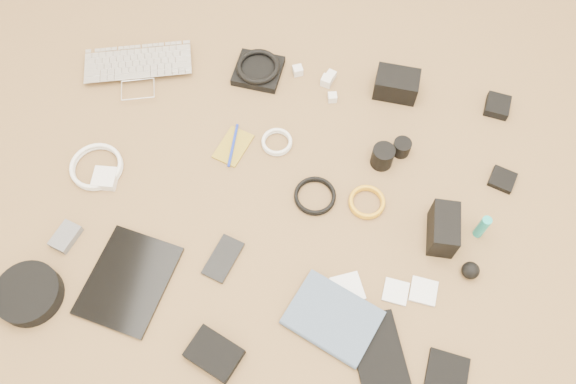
# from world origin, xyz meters

# --- Properties ---
(laptop) EXTENTS (0.40, 0.33, 0.03)m
(laptop) POSITION_xyz_m (-0.50, 0.40, 0.01)
(laptop) COLOR silver
(laptop) RESTS_ON ground
(headphone_pouch) EXTENTS (0.16, 0.16, 0.03)m
(headphone_pouch) POSITION_xyz_m (-0.12, 0.47, 0.01)
(headphone_pouch) COLOR black
(headphone_pouch) RESTS_ON ground
(headphones) EXTENTS (0.19, 0.19, 0.02)m
(headphones) POSITION_xyz_m (-0.12, 0.47, 0.04)
(headphones) COLOR black
(headphones) RESTS_ON headphone_pouch
(charger_a) EXTENTS (0.04, 0.04, 0.03)m
(charger_a) POSITION_xyz_m (0.01, 0.49, 0.01)
(charger_a) COLOR silver
(charger_a) RESTS_ON ground
(charger_b) EXTENTS (0.04, 0.04, 0.03)m
(charger_b) POSITION_xyz_m (0.12, 0.49, 0.01)
(charger_b) COLOR silver
(charger_b) RESTS_ON ground
(charger_c) EXTENTS (0.04, 0.04, 0.03)m
(charger_c) POSITION_xyz_m (0.11, 0.46, 0.02)
(charger_c) COLOR silver
(charger_c) RESTS_ON ground
(charger_d) EXTENTS (0.03, 0.03, 0.03)m
(charger_d) POSITION_xyz_m (0.14, 0.40, 0.01)
(charger_d) COLOR silver
(charger_d) RESTS_ON ground
(dslr_camera) EXTENTS (0.14, 0.10, 0.08)m
(dslr_camera) POSITION_xyz_m (0.33, 0.46, 0.04)
(dslr_camera) COLOR black
(dslr_camera) RESTS_ON ground
(lens_pouch) EXTENTS (0.09, 0.09, 0.03)m
(lens_pouch) POSITION_xyz_m (0.66, 0.44, 0.01)
(lens_pouch) COLOR black
(lens_pouch) RESTS_ON ground
(notebook_olive) EXTENTS (0.12, 0.15, 0.01)m
(notebook_olive) POSITION_xyz_m (-0.15, 0.18, 0.00)
(notebook_olive) COLOR olive
(notebook_olive) RESTS_ON ground
(pen_blue) EXTENTS (0.01, 0.15, 0.01)m
(pen_blue) POSITION_xyz_m (-0.15, 0.18, 0.01)
(pen_blue) COLOR #152AAB
(pen_blue) RESTS_ON notebook_olive
(cable_white_a) EXTENTS (0.10, 0.10, 0.01)m
(cable_white_a) POSITION_xyz_m (-0.02, 0.21, 0.01)
(cable_white_a) COLOR white
(cable_white_a) RESTS_ON ground
(lens_a) EXTENTS (0.08, 0.08, 0.07)m
(lens_a) POSITION_xyz_m (0.31, 0.19, 0.04)
(lens_a) COLOR black
(lens_a) RESTS_ON ground
(lens_b) EXTENTS (0.07, 0.07, 0.05)m
(lens_b) POSITION_xyz_m (0.37, 0.24, 0.03)
(lens_b) COLOR black
(lens_b) RESTS_ON ground
(card_reader) EXTENTS (0.09, 0.09, 0.02)m
(card_reader) POSITION_xyz_m (0.67, 0.18, 0.01)
(card_reader) COLOR black
(card_reader) RESTS_ON ground
(power_brick) EXTENTS (0.07, 0.07, 0.03)m
(power_brick) POSITION_xyz_m (-0.50, 0.01, 0.01)
(power_brick) COLOR silver
(power_brick) RESTS_ON ground
(cable_white_b) EXTENTS (0.17, 0.17, 0.01)m
(cable_white_b) POSITION_xyz_m (-0.54, 0.04, 0.01)
(cable_white_b) COLOR white
(cable_white_b) RESTS_ON ground
(cable_black) EXTENTS (0.14, 0.14, 0.01)m
(cable_black) POSITION_xyz_m (0.12, 0.04, 0.01)
(cable_black) COLOR black
(cable_black) RESTS_ON ground
(cable_yellow) EXTENTS (0.14, 0.14, 0.01)m
(cable_yellow) POSITION_xyz_m (0.28, 0.04, 0.01)
(cable_yellow) COLOR gold
(cable_yellow) RESTS_ON ground
(flash) EXTENTS (0.07, 0.13, 0.10)m
(flash) POSITION_xyz_m (0.49, -0.03, 0.05)
(flash) COLOR black
(flash) RESTS_ON ground
(lens_cleaner) EXTENTS (0.03, 0.03, 0.09)m
(lens_cleaner) POSITION_xyz_m (0.60, -0.01, 0.05)
(lens_cleaner) COLOR teal
(lens_cleaner) RESTS_ON ground
(battery_charger) EXTENTS (0.08, 0.10, 0.02)m
(battery_charger) POSITION_xyz_m (-0.56, -0.19, 0.01)
(battery_charger) COLOR #55565A
(battery_charger) RESTS_ON ground
(tablet) EXTENTS (0.26, 0.31, 0.01)m
(tablet) POSITION_xyz_m (-0.35, -0.29, 0.01)
(tablet) COLOR black
(tablet) RESTS_ON ground
(phone) EXTENTS (0.10, 0.14, 0.01)m
(phone) POSITION_xyz_m (-0.11, -0.19, 0.01)
(phone) COLOR black
(phone) RESTS_ON ground
(filter_case_left) EXTENTS (0.11, 0.11, 0.01)m
(filter_case_left) POSITION_xyz_m (0.24, -0.22, 0.01)
(filter_case_left) COLOR silver
(filter_case_left) RESTS_ON ground
(filter_case_mid) EXTENTS (0.07, 0.07, 0.01)m
(filter_case_mid) POSITION_xyz_m (0.37, -0.21, 0.00)
(filter_case_mid) COLOR silver
(filter_case_mid) RESTS_ON ground
(filter_case_right) EXTENTS (0.08, 0.08, 0.01)m
(filter_case_right) POSITION_xyz_m (0.45, -0.20, 0.00)
(filter_case_right) COLOR silver
(filter_case_right) RESTS_ON ground
(air_blower) EXTENTS (0.06, 0.06, 0.05)m
(air_blower) POSITION_xyz_m (0.57, -0.13, 0.02)
(air_blower) COLOR black
(air_blower) RESTS_ON ground
(headphone_case) EXTENTS (0.18, 0.18, 0.05)m
(headphone_case) POSITION_xyz_m (-0.60, -0.36, 0.02)
(headphone_case) COLOR black
(headphone_case) RESTS_ON ground
(drive_case) EXTENTS (0.16, 0.14, 0.03)m
(drive_case) POSITION_xyz_m (-0.08, -0.45, 0.02)
(drive_case) COLOR black
(drive_case) RESTS_ON ground
(paperback) EXTENTS (0.28, 0.25, 0.02)m
(paperback) POSITION_xyz_m (0.18, -0.39, 0.01)
(paperback) COLOR #3F516A
(paperback) RESTS_ON ground
(notebook_black_a) EXTENTS (0.18, 0.23, 0.01)m
(notebook_black_a) POSITION_xyz_m (0.34, -0.38, 0.01)
(notebook_black_a) COLOR black
(notebook_black_a) RESTS_ON ground
(notebook_black_b) EXTENTS (0.13, 0.17, 0.01)m
(notebook_black_b) POSITION_xyz_m (0.51, -0.44, 0.01)
(notebook_black_b) COLOR black
(notebook_black_b) RESTS_ON ground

